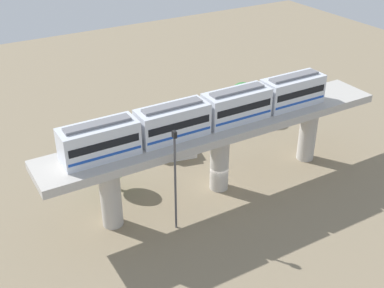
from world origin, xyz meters
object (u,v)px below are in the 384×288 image
(parked_car_black, at_px, (196,122))
(parked_car_yellow, at_px, (124,147))
(tree_near_viaduct, at_px, (114,166))
(parked_car_white, at_px, (177,151))
(tree_mid_lot, at_px, (243,96))
(signal_post, at_px, (175,177))
(train, at_px, (206,113))

(parked_car_black, bearing_deg, parked_car_yellow, 88.68)
(parked_car_black, bearing_deg, tree_near_viaduct, 110.34)
(parked_car_black, distance_m, tree_near_viaduct, 16.04)
(parked_car_black, height_order, parked_car_white, same)
(parked_car_white, xyz_separation_m, tree_mid_lot, (4.55, -12.29, 2.34))
(parked_car_white, bearing_deg, parked_car_black, -34.25)
(signal_post, bearing_deg, train, -56.50)
(train, bearing_deg, tree_near_viaduct, 55.57)
(parked_car_white, bearing_deg, tree_mid_lot, -56.28)
(parked_car_black, xyz_separation_m, signal_post, (-15.99, 11.69, 4.76))
(parked_car_yellow, xyz_separation_m, tree_near_viaduct, (-6.31, 3.69, 2.02))
(train, relative_size, tree_mid_lot, 5.61)
(train, xyz_separation_m, signal_post, (-3.40, 5.14, -3.39))
(parked_car_white, relative_size, signal_post, 0.45)
(tree_mid_lot, xyz_separation_m, signal_post, (-15.43, 18.37, 2.41))
(parked_car_white, height_order, signal_post, signal_post)
(tree_near_viaduct, bearing_deg, train, -124.43)
(parked_car_white, bearing_deg, tree_near_viaduct, 118.88)
(parked_car_black, xyz_separation_m, parked_car_white, (-5.11, 5.61, 0.00))
(tree_near_viaduct, distance_m, signal_post, 9.28)
(parked_car_black, xyz_separation_m, tree_near_viaduct, (-7.45, 14.06, 2.02))
(parked_car_yellow, distance_m, tree_mid_lot, 17.22)
(train, bearing_deg, parked_car_white, -7.22)
(tree_mid_lot, bearing_deg, parked_car_white, 110.30)
(parked_car_yellow, bearing_deg, signal_post, -179.40)
(train, distance_m, parked_car_white, 11.10)
(tree_near_viaduct, relative_size, tree_mid_lot, 0.85)
(train, height_order, parked_car_black, train)
(parked_car_black, bearing_deg, tree_mid_lot, -102.37)
(parked_car_white, bearing_deg, parked_car_yellow, 63.57)
(train, bearing_deg, parked_car_black, -27.50)
(parked_car_yellow, distance_m, tree_near_viaduct, 7.59)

